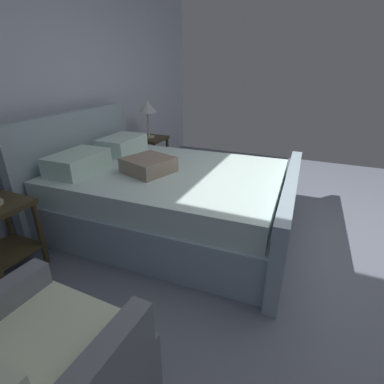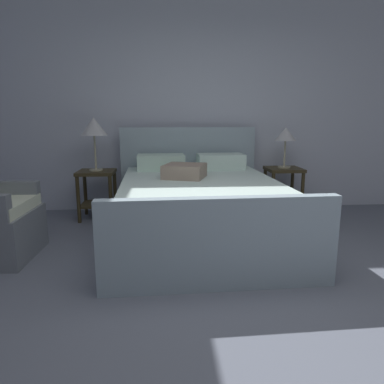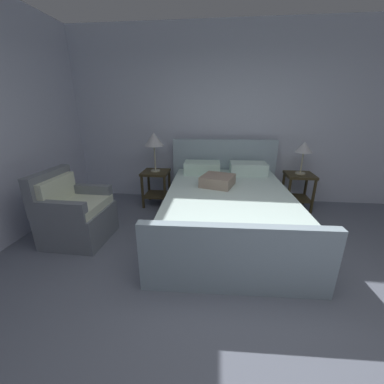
% 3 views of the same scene
% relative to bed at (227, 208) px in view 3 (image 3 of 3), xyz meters
% --- Properties ---
extents(ground_plane, '(5.71, 5.78, 0.02)m').
position_rel_bed_xyz_m(ground_plane, '(0.17, -1.62, -0.35)').
color(ground_plane, slate).
extents(wall_back, '(5.83, 0.12, 2.89)m').
position_rel_bed_xyz_m(wall_back, '(0.17, 1.33, 1.10)').
color(wall_back, silver).
rests_on(wall_back, ground).
extents(bed, '(1.83, 2.42, 1.11)m').
position_rel_bed_xyz_m(bed, '(0.00, 0.00, 0.00)').
color(bed, '#99AEBB').
rests_on(bed, ground).
extents(nightstand_right, '(0.44, 0.44, 0.60)m').
position_rel_bed_xyz_m(nightstand_right, '(1.19, 0.92, 0.06)').
color(nightstand_right, '#3B321B').
rests_on(nightstand_right, ground).
extents(table_lamp_right, '(0.27, 0.27, 0.52)m').
position_rel_bed_xyz_m(table_lamp_right, '(1.19, 0.92, 0.67)').
color(table_lamp_right, '#B7B293').
rests_on(table_lamp_right, nightstand_right).
extents(nightstand_left, '(0.44, 0.44, 0.60)m').
position_rel_bed_xyz_m(nightstand_left, '(-1.19, 0.82, 0.06)').
color(nightstand_left, '#3B321B').
rests_on(nightstand_left, ground).
extents(table_lamp_left, '(0.32, 0.32, 0.64)m').
position_rel_bed_xyz_m(table_lamp_left, '(-1.19, 0.82, 0.78)').
color(table_lamp_left, '#B7B293').
rests_on(table_lamp_left, nightstand_left).
extents(armchair, '(0.75, 0.74, 0.90)m').
position_rel_bed_xyz_m(armchair, '(-1.93, -0.43, 0.01)').
color(armchair, slate).
rests_on(armchair, ground).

